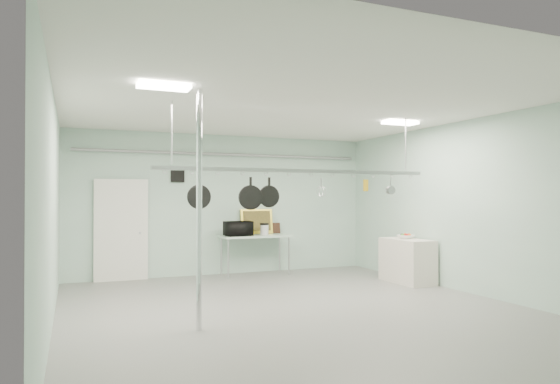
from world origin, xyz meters
name	(u,v)px	position (x,y,z in m)	size (l,w,h in m)	color
floor	(297,310)	(0.00, 0.00, 0.00)	(8.00, 8.00, 0.00)	gray
ceiling	(297,107)	(0.00, 0.00, 3.19)	(7.00, 8.00, 0.02)	silver
back_wall	(225,204)	(0.00, 3.99, 1.60)	(7.00, 0.02, 3.20)	#B3D7C2
right_wall	(469,206)	(3.49, 0.00, 1.60)	(0.02, 8.00, 3.20)	#B3D7C2
door	(121,231)	(-2.30, 3.94, 1.05)	(1.10, 0.10, 2.20)	silver
wall_vent	(178,175)	(-1.10, 3.97, 2.25)	(0.30, 0.04, 0.30)	black
conduit_pipe	(226,154)	(0.00, 3.90, 2.75)	(0.07, 0.07, 6.60)	gray
chrome_pole	(199,210)	(-1.70, -0.60, 1.60)	(0.08, 0.08, 3.20)	silver
prep_table	(255,238)	(0.60, 3.60, 0.83)	(1.60, 0.70, 0.91)	#ABC9B6
side_cabinet	(407,261)	(3.15, 1.40, 0.45)	(0.60, 1.20, 0.90)	silver
pot_rack	(300,169)	(0.20, 0.30, 2.23)	(4.80, 0.06, 1.00)	#B7B7BC
light_panel_left	(164,86)	(-2.20, -0.80, 3.16)	(0.65, 0.30, 0.05)	white
light_panel_right	(400,123)	(2.40, 0.60, 3.16)	(0.65, 0.30, 0.05)	white
microwave	(238,229)	(0.15, 3.47, 1.07)	(0.58, 0.40, 0.32)	black
coffee_canister	(264,230)	(0.80, 3.55, 1.02)	(0.19, 0.19, 0.23)	silver
painting_large	(257,222)	(0.74, 3.90, 1.20)	(0.78, 0.05, 0.58)	yellow
painting_small	(274,228)	(1.18, 3.90, 1.03)	(0.30, 0.04, 0.25)	#311B11
fruit_bowl	(406,237)	(3.18, 1.48, 0.94)	(0.33, 0.33, 0.08)	white
skillet_left	(199,192)	(-1.49, 0.30, 1.84)	(0.36, 0.06, 0.48)	black
skillet_mid	(251,193)	(-0.66, 0.30, 1.83)	(0.38, 0.06, 0.52)	black
skillet_right	(269,193)	(-0.35, 0.30, 1.84)	(0.35, 0.06, 0.49)	black
whisk	(321,189)	(0.59, 0.30, 1.91)	(0.17, 0.17, 0.36)	#A5A5A9
grater	(366,185)	(1.45, 0.30, 1.97)	(0.09, 0.02, 0.22)	yellow
saucepan	(390,187)	(1.97, 0.30, 1.95)	(0.15, 0.09, 0.26)	#AFAFB4
fruit_cluster	(406,235)	(3.18, 1.48, 0.98)	(0.24, 0.24, 0.09)	#B51013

